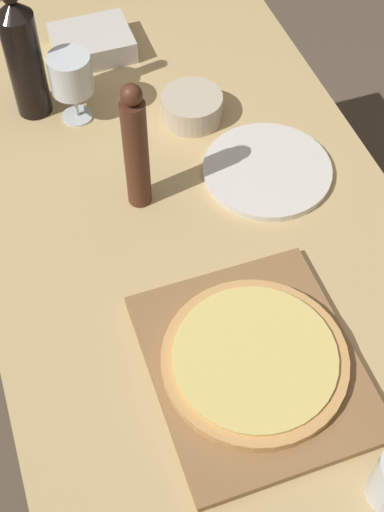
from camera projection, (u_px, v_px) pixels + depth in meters
ground_plane at (194, 401)px, 1.91m from camera, size 12.00×12.00×0.00m
dining_table at (195, 257)px, 1.39m from camera, size 0.79×1.65×0.74m
cutting_board at (254, 365)px, 1.14m from camera, size 0.32×0.37×0.02m
pizza at (255, 359)px, 1.12m from camera, size 0.30×0.30×0.02m
wine_bottle at (24, 56)px, 1.40m from camera, size 0.07×0.07×0.33m
pepper_mill at (136, 149)px, 1.25m from camera, size 0.05×0.05×0.28m
wine_glass at (71, 76)px, 1.41m from camera, size 0.09×0.09×0.15m
small_bowl at (192, 107)px, 1.47m from camera, size 0.13×0.13×0.06m
dinner_plate at (267, 170)px, 1.39m from camera, size 0.25×0.25×0.01m
food_container at (92, 43)px, 1.60m from camera, size 0.17×0.14×0.05m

